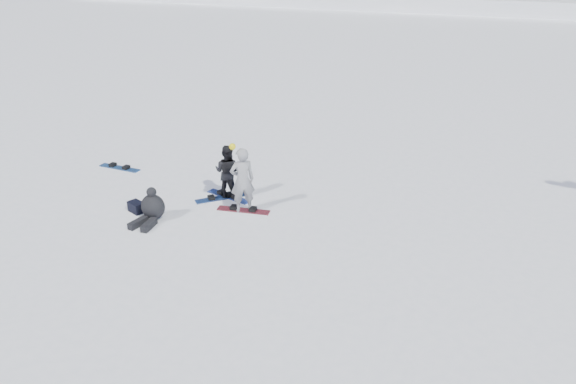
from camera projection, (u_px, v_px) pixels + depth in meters
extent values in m
plane|color=white|center=(262.00, 241.00, 14.25)|extent=(420.00, 420.00, 0.00)
cube|color=white|center=(457.00, 17.00, 61.54)|extent=(90.00, 14.00, 5.00)
ellipsoid|color=white|center=(267.00, 4.00, 187.04)|extent=(143.00, 110.00, 49.50)
ellipsoid|color=white|center=(555.00, 9.00, 184.45)|extent=(182.00, 140.00, 53.20)
imported|color=#95959A|center=(242.00, 180.00, 15.45)|extent=(0.82, 0.78, 1.88)
sphere|color=yellow|center=(232.00, 147.00, 14.99)|extent=(0.18, 0.18, 0.18)
imported|color=black|center=(227.00, 172.00, 16.35)|extent=(0.79, 0.62, 1.62)
ellipsoid|color=black|center=(153.00, 207.00, 15.24)|extent=(0.71, 0.62, 0.71)
sphere|color=black|center=(151.00, 192.00, 15.06)|extent=(0.27, 0.27, 0.27)
cube|color=black|center=(149.00, 225.00, 14.87)|extent=(0.22, 0.63, 0.18)
cube|color=black|center=(138.00, 223.00, 14.98)|extent=(0.30, 0.64, 0.18)
cube|color=black|center=(136.00, 207.00, 15.72)|extent=(0.53, 0.45, 0.30)
cube|color=maroon|center=(243.00, 210.00, 15.83)|extent=(1.52, 0.48, 0.03)
cube|color=#1D399F|center=(229.00, 196.00, 16.68)|extent=(1.52, 0.67, 0.03)
cube|color=navy|center=(221.00, 198.00, 16.58)|extent=(1.29, 1.23, 0.03)
cube|color=#1B4D95|center=(120.00, 168.00, 18.74)|extent=(1.51, 0.37, 0.03)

